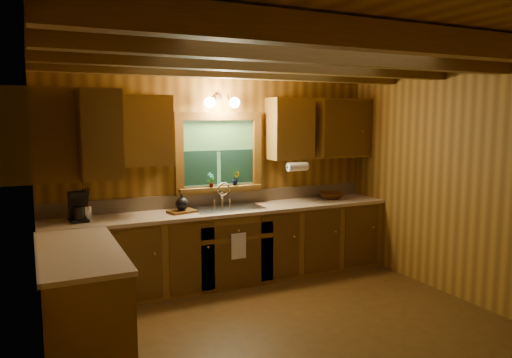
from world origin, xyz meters
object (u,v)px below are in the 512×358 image
object	(u,v)px
sink	(227,212)
cutting_board	(182,211)
wicker_basket	(331,196)
coffee_maker	(78,207)

from	to	relation	value
sink	cutting_board	size ratio (longest dim) A/B	2.73
sink	wicker_basket	distance (m)	1.52
sink	coffee_maker	distance (m)	1.70
sink	coffee_maker	xyz separation A→B (m)	(-1.68, 0.02, 0.20)
wicker_basket	sink	bearing A→B (deg)	-178.23
cutting_board	wicker_basket	xyz separation A→B (m)	(2.08, 0.06, 0.03)
coffee_maker	wicker_basket	bearing A→B (deg)	-5.28
sink	cutting_board	bearing A→B (deg)	-178.82
cutting_board	wicker_basket	world-z (taller)	wicker_basket
coffee_maker	cutting_board	xyz separation A→B (m)	(1.12, -0.03, -0.14)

